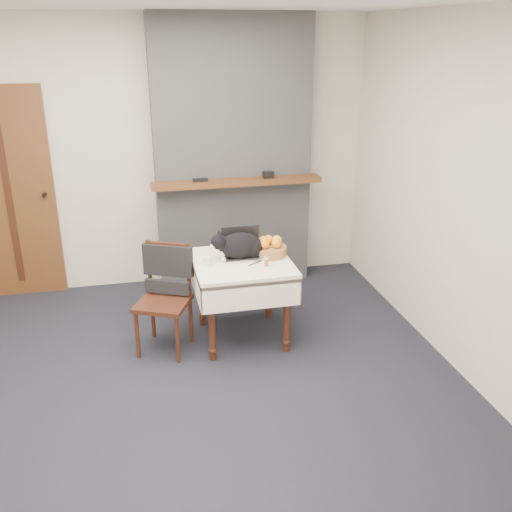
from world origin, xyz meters
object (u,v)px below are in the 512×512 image
Objects in this scene: laptop at (242,249)px; cream_jar at (207,261)px; door at (9,196)px; pill_bottle at (266,262)px; chair at (166,282)px; side_table at (242,274)px; cat at (241,246)px; fruit_basket at (270,248)px.

cream_jar is at bearing -152.93° from laptop.
door is 2.33m from laptop.
chair reaches higher than pill_bottle.
chair is (-0.62, 0.02, -0.03)m from side_table.
laptop is 0.62× the size of cat.
cream_jar reaches higher than pill_bottle.
door is 2.60m from pill_bottle.
fruit_basket reaches higher than side_table.
fruit_basket is at bearing -11.21° from laptop.
cat reaches higher than chair.
cream_jar reaches higher than side_table.
pill_bottle is (0.14, -0.27, -0.02)m from laptop.
door is at bearing 145.38° from side_table.
side_table is 0.89× the size of chair.
fruit_basket is at bearing 16.00° from side_table.
chair is at bearing -176.80° from fruit_basket.
door is 2.34m from cat.
door reaches higher than pill_bottle.
laptop reaches higher than pill_bottle.
chair is at bearing 167.39° from pill_bottle.
cat is at bearing 18.79° from cream_jar.
chair is (-0.78, 0.17, -0.18)m from pill_bottle.
laptop is 1.17× the size of fruit_basket.
cat reaches higher than cream_jar.
pill_bottle is 0.08× the size of chair.
chair is at bearing -172.12° from laptop.
side_table is at bearing 9.04° from cream_jar.
cat is at bearing -33.54° from door.
side_table is 2.84× the size of fruit_basket.
fruit_basket is 0.89m from chair.
cat is 7.41× the size of pill_bottle.
door reaches higher than laptop.
cat is 0.31m from cream_jar.
door is 28.33× the size of pill_bottle.
cream_jar is 0.09× the size of chair.
door is at bearing 142.11° from cat.
pill_bottle is at bearing 11.98° from chair.
laptop is at bearing 27.40° from cream_jar.
cat reaches higher than fruit_basket.
door is at bearing 149.94° from fruit_basket.
door is 2.18m from cream_jar.
cream_jar is at bearing 12.64° from chair.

